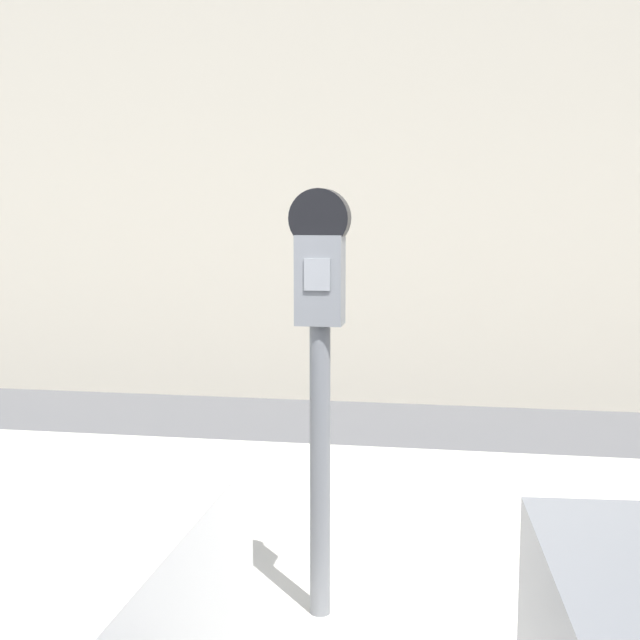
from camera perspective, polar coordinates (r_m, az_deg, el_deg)
sidewalk at (r=4.60m, az=0.13°, el=-13.32°), size 24.00×2.80×0.10m
building_facade at (r=7.58m, az=4.35°, el=14.07°), size 24.00×0.30×5.10m
parking_meter at (r=3.33m, az=-0.00°, el=-1.15°), size 0.22×0.13×1.64m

